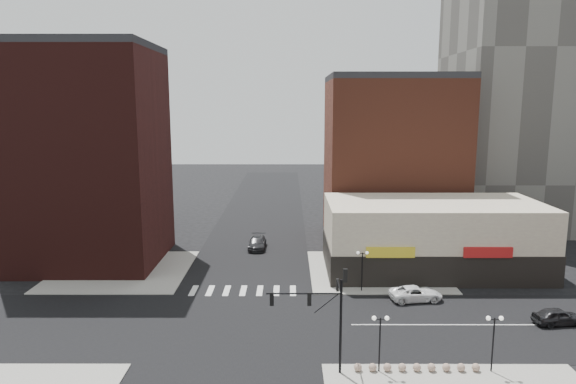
{
  "coord_description": "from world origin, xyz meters",
  "views": [
    {
      "loc": [
        4.58,
        -41.85,
        18.91
      ],
      "look_at": [
        4.5,
        4.08,
        11.0
      ],
      "focal_mm": 32.0,
      "sensor_mm": 36.0,
      "label": 1
    }
  ],
  "objects": [
    {
      "name": "dark_sedan_east",
      "position": [
        27.94,
        0.15,
        0.73
      ],
      "size": [
        4.47,
        2.24,
        1.46
      ],
      "primitive_type": "imported",
      "rotation": [
        0.0,
        0.0,
        1.69
      ],
      "color": "black",
      "rests_on": "ground"
    },
    {
      "name": "traffic_signal",
      "position": [
        7.24,
        -7.83,
        4.96
      ],
      "size": [
        5.59,
        3.09,
        7.77
      ],
      "color": "black",
      "rests_on": "ground"
    },
    {
      "name": "dark_sedan_north",
      "position": [
        0.4,
        23.79,
        0.78
      ],
      "size": [
        2.29,
        5.43,
        1.56
      ],
      "primitive_type": "imported",
      "rotation": [
        0.0,
        0.0,
        -0.02
      ],
      "color": "black",
      "rests_on": "ground"
    },
    {
      "name": "sidewalk_ne",
      "position": [
        14.5,
        14.5,
        0.06
      ],
      "size": [
        15.0,
        15.0,
        0.12
      ],
      "primitive_type": "cube",
      "color": "gray",
      "rests_on": "ground"
    },
    {
      "name": "street_lamp_se_b",
      "position": [
        19.0,
        -8.0,
        3.29
      ],
      "size": [
        1.22,
        0.32,
        4.16
      ],
      "color": "black",
      "rests_on": "sidewalk_se"
    },
    {
      "name": "street_lamp_ne",
      "position": [
        12.0,
        8.0,
        3.29
      ],
      "size": [
        1.22,
        0.32,
        4.16
      ],
      "color": "black",
      "rests_on": "sidewalk_ne"
    },
    {
      "name": "bollard_row",
      "position": [
        13.7,
        -8.0,
        0.41
      ],
      "size": [
        8.97,
        0.57,
        0.57
      ],
      "color": "gray",
      "rests_on": "sidewalk_se"
    },
    {
      "name": "building_nw_low",
      "position": [
        -32.0,
        34.0,
        6.0
      ],
      "size": [
        20.0,
        18.0,
        12.0
      ],
      "primitive_type": "cube",
      "color": "#351311",
      "rests_on": "ground"
    },
    {
      "name": "ground",
      "position": [
        0.0,
        0.0,
        0.0
      ],
      "size": [
        240.0,
        240.0,
        0.0
      ],
      "primitive_type": "plane",
      "color": "black",
      "rests_on": "ground"
    },
    {
      "name": "road_ns",
      "position": [
        0.0,
        0.0,
        0.01
      ],
      "size": [
        14.0,
        200.0,
        0.02
      ],
      "primitive_type": "cube",
      "color": "black",
      "rests_on": "ground"
    },
    {
      "name": "building_ne_row",
      "position": [
        21.0,
        15.0,
        3.3
      ],
      "size": [
        24.2,
        12.2,
        8.0
      ],
      "color": "beige",
      "rests_on": "ground"
    },
    {
      "name": "building_nw",
      "position": [
        -19.0,
        18.5,
        12.5
      ],
      "size": [
        16.0,
        15.0,
        25.0
      ],
      "primitive_type": "cube",
      "color": "#351311",
      "rests_on": "ground"
    },
    {
      "name": "building_ne_midrise",
      "position": [
        19.0,
        29.5,
        11.0
      ],
      "size": [
        18.0,
        15.0,
        22.0
      ],
      "primitive_type": "cube",
      "color": "brown",
      "rests_on": "ground"
    },
    {
      "name": "sidewalk_nw",
      "position": [
        -14.5,
        14.5,
        0.06
      ],
      "size": [
        15.0,
        15.0,
        0.12
      ],
      "primitive_type": "cube",
      "color": "gray",
      "rests_on": "ground"
    },
    {
      "name": "road_ew",
      "position": [
        0.0,
        0.0,
        0.01
      ],
      "size": [
        200.0,
        14.0,
        0.02
      ],
      "primitive_type": "cube",
      "color": "black",
      "rests_on": "ground"
    },
    {
      "name": "street_lamp_se_a",
      "position": [
        11.0,
        -8.0,
        3.29
      ],
      "size": [
        1.22,
        0.32,
        4.16
      ],
      "color": "black",
      "rests_on": "sidewalk_se"
    },
    {
      "name": "white_suv",
      "position": [
        16.95,
        5.65,
        0.71
      ],
      "size": [
        5.37,
        3.02,
        1.42
      ],
      "primitive_type": "imported",
      "rotation": [
        0.0,
        0.0,
        1.71
      ],
      "color": "white",
      "rests_on": "ground"
    }
  ]
}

